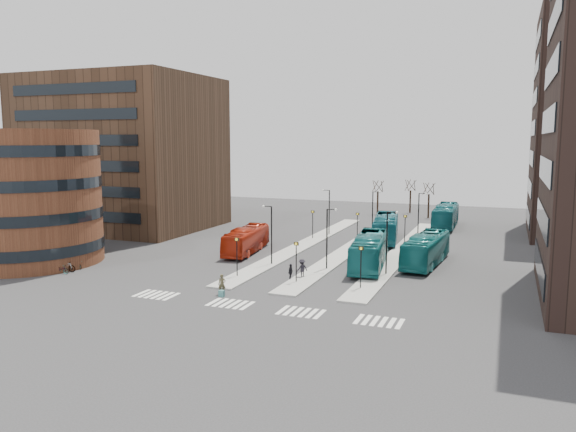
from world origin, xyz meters
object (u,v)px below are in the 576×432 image
(teal_bus_c, at_px, (426,249))
(commuter_b, at_px, (291,272))
(suitcase, at_px, (222,294))
(traveller, at_px, (222,284))
(bicycle_far, at_px, (78,265))
(bicycle_near, at_px, (61,269))
(bicycle_mid, at_px, (66,267))
(teal_bus_b, at_px, (386,228))
(commuter_a, at_px, (245,253))
(commuter_c, at_px, (302,268))
(teal_bus_d, at_px, (446,216))
(red_bus, at_px, (246,240))
(teal_bus_a, at_px, (370,251))

(teal_bus_c, relative_size, commuter_b, 7.55)
(suitcase, relative_size, traveller, 0.32)
(suitcase, distance_m, bicycle_far, 18.79)
(bicycle_near, distance_m, bicycle_mid, 0.73)
(teal_bus_b, height_order, teal_bus_c, teal_bus_b)
(teal_bus_c, distance_m, bicycle_near, 36.76)
(commuter_a, relative_size, commuter_c, 0.84)
(traveller, distance_m, bicycle_near, 18.11)
(bicycle_near, bearing_deg, bicycle_far, -5.05)
(teal_bus_b, relative_size, traveller, 7.02)
(commuter_a, height_order, bicycle_far, commuter_a)
(traveller, height_order, bicycle_near, traveller)
(teal_bus_c, bearing_deg, commuter_a, -161.57)
(bicycle_near, xyz_separation_m, bicycle_far, (0.00, 2.29, -0.05))
(teal_bus_c, relative_size, teal_bus_d, 0.95)
(suitcase, relative_size, commuter_c, 0.31)
(suitcase, xyz_separation_m, teal_bus_d, (13.29, 45.37, 1.43))
(teal_bus_b, height_order, bicycle_near, teal_bus_b)
(teal_bus_d, xyz_separation_m, commuter_c, (-9.29, -36.83, -0.81))
(suitcase, height_order, bicycle_mid, bicycle_mid)
(red_bus, relative_size, teal_bus_c, 0.91)
(suitcase, height_order, commuter_c, commuter_c)
(teal_bus_d, bearing_deg, suitcase, -106.96)
(bicycle_near, bearing_deg, commuter_c, -77.49)
(commuter_a, relative_size, bicycle_mid, 0.84)
(commuter_c, relative_size, bicycle_mid, 1.00)
(commuter_a, bearing_deg, traveller, 113.88)
(teal_bus_b, xyz_separation_m, commuter_a, (-11.97, -16.80, -0.94))
(traveller, distance_m, bicycle_mid, 18.15)
(teal_bus_d, xyz_separation_m, commuter_a, (-17.93, -31.41, -0.95))
(commuter_a, xyz_separation_m, bicycle_far, (-13.78, -10.21, -0.36))
(teal_bus_a, bearing_deg, bicycle_mid, -161.93)
(teal_bus_d, bearing_deg, bicycle_far, -127.92)
(teal_bus_b, bearing_deg, commuter_c, -107.88)
(teal_bus_c, bearing_deg, bicycle_near, -147.59)
(suitcase, xyz_separation_m, bicycle_far, (-18.41, 3.74, 0.12))
(teal_bus_c, bearing_deg, teal_bus_d, 96.44)
(teal_bus_b, xyz_separation_m, teal_bus_d, (5.96, 14.61, 0.02))
(teal_bus_c, distance_m, bicycle_far, 35.76)
(red_bus, relative_size, bicycle_mid, 5.84)
(suitcase, height_order, bicycle_near, bicycle_near)
(suitcase, height_order, teal_bus_c, teal_bus_c)
(red_bus, relative_size, commuter_b, 6.87)
(teal_bus_d, height_order, commuter_c, teal_bus_d)
(teal_bus_a, relative_size, bicycle_far, 8.09)
(suitcase, relative_size, teal_bus_b, 0.05)
(teal_bus_a, height_order, teal_bus_b, teal_bus_a)
(teal_bus_a, relative_size, teal_bus_d, 1.00)
(teal_bus_b, xyz_separation_m, commuter_b, (-4.02, -23.45, -0.92))
(suitcase, height_order, teal_bus_b, teal_bus_b)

